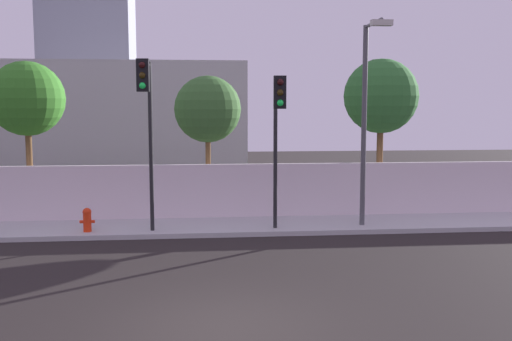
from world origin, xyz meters
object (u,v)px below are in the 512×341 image
Objects in this scene: roadside_tree_midleft at (27,99)px; roadside_tree_midright at (208,110)px; traffic_light_right at (147,109)px; roadside_tree_rightmost at (381,97)px; traffic_light_center at (278,120)px; street_lamp_curbside at (367,108)px; fire_hydrant at (87,219)px.

roadside_tree_midright is at bearing 0.00° from roadside_tree_midleft.
roadside_tree_rightmost reaches higher than traffic_light_right.
street_lamp_curbside reaches higher than traffic_light_center.
fire_hydrant is at bearing -141.03° from roadside_tree_midright.
traffic_light_center is 8.97m from roadside_tree_midleft.
roadside_tree_midleft reaches higher than roadside_tree_midright.
roadside_tree_midright is at bearing 38.97° from fire_hydrant.
traffic_light_center is 6.34× the size of fire_hydrant.
roadside_tree_midright is (1.79, 3.55, -0.03)m from traffic_light_right.
roadside_tree_rightmost reaches higher than traffic_light_center.
traffic_light_center is at bearing -8.98° from fire_hydrant.
roadside_tree_midleft is at bearing 140.72° from traffic_light_right.
roadside_tree_rightmost is at bearing 16.67° from fire_hydrant.
street_lamp_curbside is 1.11× the size of roadside_tree_rightmost.
street_lamp_curbside is at bearing -15.43° from roadside_tree_midleft.
fire_hydrant is 0.14× the size of roadside_tree_midright.
traffic_light_right is 6.62m from street_lamp_curbside.
traffic_light_right is 0.93× the size of roadside_tree_midleft.
traffic_light_center is 3.00m from street_lamp_curbside.
traffic_light_center is 0.74× the size of street_lamp_curbside.
roadside_tree_midright is (-1.95, 3.86, 0.27)m from traffic_light_center.
street_lamp_curbside reaches higher than fire_hydrant.
roadside_tree_rightmost is at bearing 64.72° from street_lamp_curbside.
roadside_tree_midright is at bearing 147.90° from street_lamp_curbside.
roadside_tree_rightmost reaches higher than roadside_tree_midright.
traffic_light_center is 5.81m from roadside_tree_rightmost.
street_lamp_curbside is 11.35m from roadside_tree_midleft.
roadside_tree_rightmost is at bearing 41.97° from traffic_light_center.
roadside_tree_rightmost is (12.37, 0.00, 0.11)m from roadside_tree_midleft.
roadside_tree_rightmost is (1.43, 3.02, 0.40)m from street_lamp_curbside.
street_lamp_curbside is 9.10m from fire_hydrant.
traffic_light_right is 0.90× the size of roadside_tree_rightmost.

